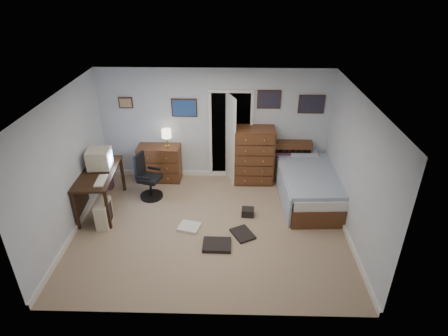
# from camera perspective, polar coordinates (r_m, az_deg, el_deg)

# --- Properties ---
(floor) EXTENTS (5.00, 4.00, 0.02)m
(floor) POSITION_cam_1_polar(r_m,az_deg,el_deg) (7.12, -2.05, -9.02)
(floor) COLOR #A0856E
(floor) RESTS_ON ground
(computer_desk) EXTENTS (0.76, 1.48, 0.83)m
(computer_desk) POSITION_cam_1_polar(r_m,az_deg,el_deg) (7.71, -19.21, -1.83)
(computer_desk) COLOR #332011
(computer_desk) RESTS_ON floor
(crt_monitor) EXTENTS (0.45, 0.42, 0.40)m
(crt_monitor) POSITION_cam_1_polar(r_m,az_deg,el_deg) (7.62, -18.45, 1.32)
(crt_monitor) COLOR beige
(crt_monitor) RESTS_ON computer_desk
(keyboard) EXTENTS (0.19, 0.45, 0.03)m
(keyboard) POSITION_cam_1_polar(r_m,az_deg,el_deg) (7.24, -18.24, -1.84)
(keyboard) COLOR beige
(keyboard) RESTS_ON computer_desk
(pc_tower) EXTENTS (0.26, 0.48, 0.50)m
(pc_tower) POSITION_cam_1_polar(r_m,az_deg,el_deg) (7.38, -17.86, -6.62)
(pc_tower) COLOR beige
(pc_tower) RESTS_ON floor
(office_chair) EXTENTS (0.59, 0.59, 0.98)m
(office_chair) POSITION_cam_1_polar(r_m,az_deg,el_deg) (7.94, -11.55, -1.97)
(office_chair) COLOR black
(office_chair) RESTS_ON floor
(media_stack) EXTENTS (0.18, 0.18, 0.89)m
(media_stack) POSITION_cam_1_polar(r_m,az_deg,el_deg) (8.45, -17.46, -0.30)
(media_stack) COLOR maroon
(media_stack) RESTS_ON floor
(low_dresser) EXTENTS (0.94, 0.49, 0.82)m
(low_dresser) POSITION_cam_1_polar(r_m,az_deg,el_deg) (8.54, -9.74, 0.75)
(low_dresser) COLOR #5B321C
(low_dresser) RESTS_ON floor
(table_lamp) EXTENTS (0.21, 0.21, 0.40)m
(table_lamp) POSITION_cam_1_polar(r_m,az_deg,el_deg) (8.21, -8.76, 5.12)
(table_lamp) COLOR gold
(table_lamp) RESTS_ON low_dresser
(doorway) EXTENTS (0.96, 1.12, 2.05)m
(doorway) POSITION_cam_1_polar(r_m,az_deg,el_deg) (8.58, 1.03, 5.67)
(doorway) COLOR black
(doorway) RESTS_ON floor
(tall_dresser) EXTENTS (0.88, 0.53, 1.29)m
(tall_dresser) POSITION_cam_1_polar(r_m,az_deg,el_deg) (8.27, 4.55, 1.93)
(tall_dresser) COLOR #5B321C
(tall_dresser) RESTS_ON floor
(headboard_bookcase) EXTENTS (1.03, 0.27, 0.93)m
(headboard_bookcase) POSITION_cam_1_polar(r_m,az_deg,el_deg) (8.52, 9.64, 1.27)
(headboard_bookcase) COLOR #5B321C
(headboard_bookcase) RESTS_ON floor
(bed) EXTENTS (1.26, 2.23, 0.71)m
(bed) POSITION_cam_1_polar(r_m,az_deg,el_deg) (7.96, 12.78, -2.37)
(bed) COLOR #5B321C
(bed) RESTS_ON floor
(wall_posters) EXTENTS (4.38, 0.04, 0.60)m
(wall_posters) POSITION_cam_1_polar(r_m,az_deg,el_deg) (8.05, 2.66, 9.74)
(wall_posters) COLOR #331E11
(wall_posters) RESTS_ON floor
(floor_clutter) EXTENTS (1.47, 1.24, 0.15)m
(floor_clutter) POSITION_cam_1_polar(r_m,az_deg,el_deg) (6.94, -0.11, -9.61)
(floor_clutter) COLOR black
(floor_clutter) RESTS_ON floor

